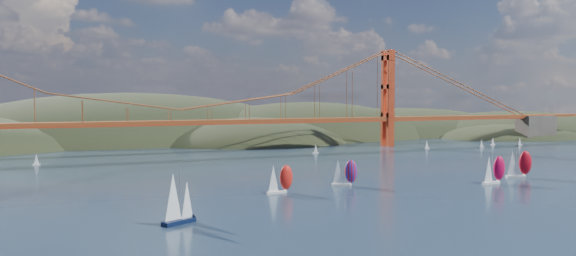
# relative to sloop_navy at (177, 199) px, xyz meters

# --- Properties ---
(ground) EXTENTS (1200.00, 1200.00, 0.00)m
(ground) POSITION_rel_sloop_navy_xyz_m (32.71, -28.94, -5.68)
(ground) COLOR black
(ground) RESTS_ON ground
(headlands) EXTENTS (725.00, 225.00, 96.00)m
(headlands) POSITION_rel_sloop_navy_xyz_m (77.66, 249.35, -18.13)
(headlands) COLOR black
(headlands) RESTS_ON ground
(bridge) EXTENTS (552.00, 12.00, 55.00)m
(bridge) POSITION_rel_sloop_navy_xyz_m (30.97, 151.06, 26.56)
(bridge) COLOR brown
(bridge) RESTS_ON ground
(sloop_navy) EXTENTS (8.82, 7.15, 12.86)m
(sloop_navy) POSITION_rel_sloop_navy_xyz_m (0.00, 0.00, 0.00)
(sloop_navy) COLOR black
(sloop_navy) RESTS_ON ground
(racer_0) EXTENTS (8.26, 3.55, 9.39)m
(racer_0) POSITION_rel_sloop_navy_xyz_m (35.94, 28.14, -1.24)
(racer_0) COLOR silver
(racer_0) RESTS_ON ground
(racer_1) EXTENTS (8.96, 3.76, 10.21)m
(racer_1) POSITION_rel_sloop_navy_xyz_m (107.20, 17.81, -0.85)
(racer_1) COLOR white
(racer_1) RESTS_ON ground
(racer_2) EXTENTS (9.47, 5.76, 10.60)m
(racer_2) POSITION_rel_sloop_navy_xyz_m (125.72, 25.64, -0.67)
(racer_2) COLOR silver
(racer_2) RESTS_ON ground
(racer_rwb) EXTENTS (8.43, 5.44, 9.43)m
(racer_rwb) POSITION_rel_sloop_navy_xyz_m (60.28, 33.29, -1.22)
(racer_rwb) COLOR silver
(racer_rwb) RESTS_ON ground
(distant_boat_3) EXTENTS (3.00, 2.00, 4.70)m
(distant_boat_3) POSITION_rel_sloop_navy_xyz_m (-31.65, 130.44, -3.27)
(distant_boat_3) COLOR silver
(distant_boat_3) RESTS_ON ground
(distant_boat_4) EXTENTS (3.00, 2.00, 4.70)m
(distant_boat_4) POSITION_rel_sloop_navy_xyz_m (162.92, 127.65, -3.27)
(distant_boat_4) COLOR silver
(distant_boat_4) RESTS_ON ground
(distant_boat_5) EXTENTS (3.00, 2.00, 4.70)m
(distant_boat_5) POSITION_rel_sloop_navy_xyz_m (194.69, 120.73, -3.27)
(distant_boat_5) COLOR silver
(distant_boat_5) RESTS_ON ground
(distant_boat_6) EXTENTS (3.00, 2.00, 4.70)m
(distant_boat_6) POSITION_rel_sloop_navy_xyz_m (212.86, 131.64, -3.27)
(distant_boat_6) COLOR silver
(distant_boat_6) RESTS_ON ground
(distant_boat_7) EXTENTS (3.00, 2.00, 4.70)m
(distant_boat_7) POSITION_rel_sloop_navy_xyz_m (225.88, 124.00, -3.27)
(distant_boat_7) COLOR silver
(distant_boat_7) RESTS_ON ground
(distant_boat_8) EXTENTS (3.00, 2.00, 4.70)m
(distant_boat_8) POSITION_rel_sloop_navy_xyz_m (96.20, 128.75, -3.27)
(distant_boat_8) COLOR silver
(distant_boat_8) RESTS_ON ground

